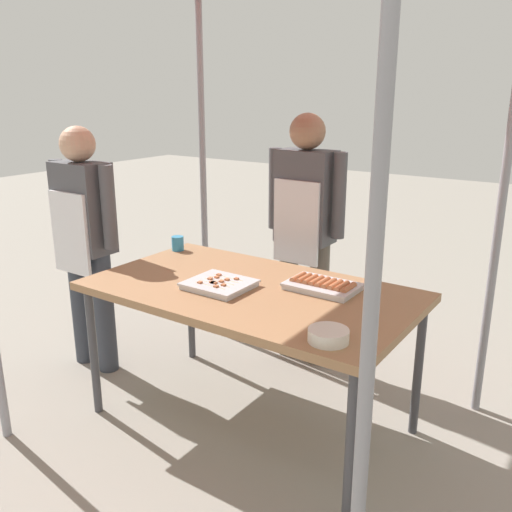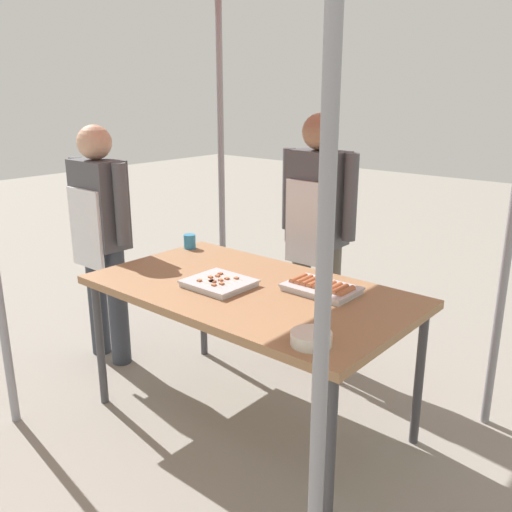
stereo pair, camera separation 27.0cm
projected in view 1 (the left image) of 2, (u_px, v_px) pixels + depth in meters
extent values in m
plane|color=gray|center=(251.00, 421.00, 2.92)|extent=(18.00, 18.00, 0.00)
cube|color=#9E724C|center=(250.00, 291.00, 2.71)|extent=(1.60, 0.90, 0.04)
cylinder|color=#3F3F44|center=(93.00, 352.00, 2.91)|extent=(0.04, 0.04, 0.71)
cylinder|color=#3F3F44|center=(350.00, 451.00, 2.11)|extent=(0.04, 0.04, 0.71)
cylinder|color=#3F3F44|center=(191.00, 306.00, 3.53)|extent=(0.04, 0.04, 0.71)
cylinder|color=#3F3F44|center=(418.00, 369.00, 2.73)|extent=(0.04, 0.04, 0.71)
cylinder|color=gray|center=(371.00, 305.00, 1.45)|extent=(0.04, 0.04, 2.28)
cylinder|color=gray|center=(203.00, 173.00, 3.74)|extent=(0.04, 0.04, 2.28)
cylinder|color=gray|center=(501.00, 205.00, 2.71)|extent=(0.04, 0.04, 2.28)
cube|color=silver|center=(322.00, 288.00, 2.68)|extent=(0.33, 0.22, 0.02)
cube|color=silver|center=(323.00, 285.00, 2.67)|extent=(0.34, 0.23, 0.01)
cylinder|color=#B7663D|center=(298.00, 278.00, 2.74)|extent=(0.03, 0.12, 0.03)
cylinder|color=#B7663D|center=(304.00, 279.00, 2.72)|extent=(0.03, 0.12, 0.03)
cylinder|color=#B7663D|center=(310.00, 280.00, 2.71)|extent=(0.03, 0.12, 0.03)
cylinder|color=#B7663D|center=(316.00, 281.00, 2.69)|extent=(0.03, 0.12, 0.03)
cylinder|color=#B7663D|center=(323.00, 283.00, 2.67)|extent=(0.03, 0.12, 0.03)
cylinder|color=#B7663D|center=(329.00, 284.00, 2.65)|extent=(0.03, 0.12, 0.03)
cylinder|color=#B7663D|center=(335.00, 285.00, 2.63)|extent=(0.03, 0.12, 0.03)
cylinder|color=#B7663D|center=(342.00, 287.00, 2.61)|extent=(0.03, 0.12, 0.03)
cylinder|color=#B7663D|center=(348.00, 288.00, 2.60)|extent=(0.03, 0.12, 0.03)
cube|color=silver|center=(219.00, 286.00, 2.70)|extent=(0.29, 0.26, 0.02)
cube|color=silver|center=(219.00, 283.00, 2.70)|extent=(0.31, 0.27, 0.01)
cylinder|color=tan|center=(210.00, 286.00, 2.64)|extent=(0.18, 0.01, 0.01)
cube|color=#B7663D|center=(200.00, 283.00, 2.68)|extent=(0.02, 0.02, 0.02)
cube|color=#B7663D|center=(216.00, 287.00, 2.62)|extent=(0.02, 0.02, 0.02)
cylinder|color=tan|center=(215.00, 284.00, 2.67)|extent=(0.18, 0.01, 0.01)
cube|color=#B7663D|center=(215.00, 284.00, 2.67)|extent=(0.02, 0.02, 0.02)
cube|color=#B7663D|center=(212.00, 283.00, 2.68)|extent=(0.02, 0.02, 0.02)
cube|color=#B7663D|center=(224.00, 286.00, 2.64)|extent=(0.02, 0.02, 0.02)
cube|color=#B7663D|center=(213.00, 284.00, 2.67)|extent=(0.02, 0.02, 0.02)
cylinder|color=tan|center=(219.00, 282.00, 2.70)|extent=(0.18, 0.01, 0.01)
cube|color=#B7663D|center=(210.00, 280.00, 2.73)|extent=(0.02, 0.02, 0.02)
cube|color=#B7663D|center=(221.00, 282.00, 2.69)|extent=(0.02, 0.02, 0.02)
cylinder|color=tan|center=(224.00, 280.00, 2.73)|extent=(0.18, 0.01, 0.01)
cube|color=#B7663D|center=(217.00, 278.00, 2.75)|extent=(0.02, 0.02, 0.02)
cube|color=#B7663D|center=(227.00, 281.00, 2.72)|extent=(0.02, 0.02, 0.02)
cylinder|color=tan|center=(228.00, 278.00, 2.75)|extent=(0.18, 0.01, 0.01)
cube|color=#B7663D|center=(236.00, 280.00, 2.73)|extent=(0.02, 0.02, 0.02)
cube|color=#B7663D|center=(219.00, 276.00, 2.79)|extent=(0.02, 0.02, 0.02)
cylinder|color=silver|center=(328.00, 335.00, 2.12)|extent=(0.16, 0.16, 0.05)
cylinder|color=#338CBF|center=(178.00, 243.00, 3.32)|extent=(0.07, 0.07, 0.09)
cylinder|color=#595147|center=(288.00, 297.00, 3.57)|extent=(0.12, 0.12, 0.79)
cylinder|color=#595147|center=(318.00, 304.00, 3.45)|extent=(0.12, 0.12, 0.79)
cube|color=#4C4C51|center=(306.00, 197.00, 3.32)|extent=(0.34, 0.20, 0.56)
cube|color=white|center=(296.00, 223.00, 3.27)|extent=(0.30, 0.02, 0.50)
cylinder|color=#4C4C51|center=(275.00, 189.00, 3.43)|extent=(0.08, 0.08, 0.50)
cylinder|color=#4C4C51|center=(339.00, 196.00, 3.19)|extent=(0.08, 0.08, 0.50)
sphere|color=#9E7256|center=(308.00, 131.00, 3.21)|extent=(0.21, 0.21, 0.21)
cylinder|color=#333842|center=(81.00, 306.00, 3.48)|extent=(0.12, 0.12, 0.75)
cylinder|color=#333842|center=(105.00, 313.00, 3.36)|extent=(0.12, 0.12, 0.75)
cube|color=#4C4C51|center=(83.00, 208.00, 3.23)|extent=(0.34, 0.20, 0.53)
cube|color=white|center=(70.00, 234.00, 3.19)|extent=(0.30, 0.02, 0.48)
cylinder|color=#4C4C51|center=(59.00, 199.00, 3.35)|extent=(0.08, 0.08, 0.48)
cylinder|color=#4C4C51|center=(108.00, 208.00, 3.11)|extent=(0.08, 0.08, 0.48)
sphere|color=tan|center=(77.00, 144.00, 3.13)|extent=(0.20, 0.20, 0.20)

